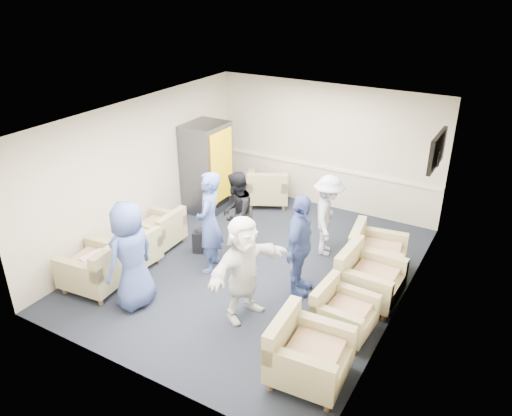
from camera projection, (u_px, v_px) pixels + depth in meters
The scene contains 25 objects.
floor at pixel (255, 267), 8.82m from camera, with size 6.00×6.00×0.00m, color black.
ceiling at pixel (255, 117), 7.66m from camera, with size 6.00×6.00×0.00m, color silver.
back_wall at pixel (326, 147), 10.59m from camera, with size 5.00×0.02×2.70m, color beige.
front_wall at pixel (129, 288), 5.90m from camera, with size 5.00×0.02×2.70m, color beige.
left_wall at pixel (140, 170), 9.37m from camera, with size 0.02×6.00×2.70m, color beige.
right_wall at pixel (407, 233), 7.12m from camera, with size 0.02×6.00×2.70m, color beige.
chair_rail at pixel (324, 167), 10.77m from camera, with size 4.98×0.04×0.06m, color white.
tv at pixel (437, 151), 8.25m from camera, with size 0.10×1.00×0.58m.
armchair_left_near at pixel (98, 269), 8.10m from camera, with size 0.99×0.99×0.73m.
armchair_left_mid at pixel (134, 251), 8.73m from camera, with size 0.81×0.81×0.60m.
armchair_left_far at pixel (161, 231), 9.39m from camera, with size 0.80×0.80×0.62m.
armchair_right_near at pixel (305, 355), 6.27m from camera, with size 0.98×0.98×0.74m.
armchair_right_midnear at pixel (341, 313), 7.13m from camera, with size 0.82×0.82×0.62m.
armchair_right_midfar at pixel (366, 279), 7.83m from camera, with size 0.93×0.93×0.73m.
armchair_right_far at pixel (374, 255), 8.51m from camera, with size 1.01×1.01×0.71m.
armchair_corner at pixel (267, 189), 11.05m from camera, with size 1.20×1.20×0.71m.
vending_machine at pixel (207, 168), 10.57m from camera, with size 0.78×0.91×1.92m.
backpack at pixel (201, 239), 9.20m from camera, with size 0.35×0.30×0.49m.
pillow at pixel (96, 259), 8.02m from camera, with size 0.42×0.32×0.12m, color silver.
person_front_left at pixel (131, 255), 7.49m from camera, with size 0.85×0.55×1.75m, color #3D5093.
person_mid_left at pixel (209, 222), 8.40m from camera, with size 0.66×0.43×1.80m, color #3D5093.
person_back_left at pixel (237, 214), 8.96m from camera, with size 0.77×0.60×1.58m, color black.
person_back_right at pixel (328, 216), 8.96m from camera, with size 0.98×0.56×1.52m, color white.
person_mid_right at pixel (300, 246), 7.80m from camera, with size 1.00×0.41×1.70m, color #3D5093.
person_front_right at pixel (244, 268), 7.26m from camera, with size 1.53×0.49×1.65m, color white.
Camera 1 is at (3.77, -6.50, 4.74)m, focal length 35.00 mm.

